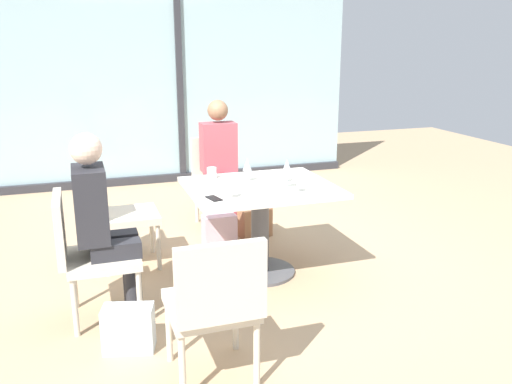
{
  "coord_description": "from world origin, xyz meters",
  "views": [
    {
      "loc": [
        -1.31,
        -3.8,
        1.81
      ],
      "look_at": [
        0.0,
        0.1,
        0.65
      ],
      "focal_mm": 37.9,
      "sensor_mm": 36.0,
      "label": 1
    }
  ],
  "objects_px": {
    "chair_front_left": "(214,301)",
    "wine_glass_2": "(229,181)",
    "chair_side_end": "(87,250)",
    "wine_glass_1": "(287,166)",
    "chair_near_window": "(218,176)",
    "cell_phone_on_table": "(214,198)",
    "wine_glass_4": "(297,175)",
    "handbag_0": "(219,230)",
    "dining_table_main": "(260,209)",
    "person_near_window": "(220,158)",
    "handbag_1": "(129,328)",
    "handbag_2": "(255,222)",
    "chair_far_left": "(116,208)",
    "wine_glass_0": "(288,171)",
    "wine_glass_3": "(247,165)",
    "person_side_end": "(102,218)",
    "coffee_cup": "(212,173)"
  },
  "relations": [
    {
      "from": "chair_near_window",
      "to": "wine_glass_2",
      "type": "distance_m",
      "value": 1.66
    },
    {
      "from": "wine_glass_0",
      "to": "wine_glass_2",
      "type": "bearing_deg",
      "value": -163.47
    },
    {
      "from": "wine_glass_2",
      "to": "cell_phone_on_table",
      "type": "distance_m",
      "value": 0.17
    },
    {
      "from": "chair_front_left",
      "to": "chair_far_left",
      "type": "relative_size",
      "value": 1.0
    },
    {
      "from": "chair_front_left",
      "to": "wine_glass_3",
      "type": "relative_size",
      "value": 4.7
    },
    {
      "from": "chair_near_window",
      "to": "handbag_0",
      "type": "distance_m",
      "value": 0.7
    },
    {
      "from": "wine_glass_2",
      "to": "handbag_1",
      "type": "distance_m",
      "value": 1.19
    },
    {
      "from": "person_side_end",
      "to": "wine_glass_0",
      "type": "distance_m",
      "value": 1.4
    },
    {
      "from": "wine_glass_0",
      "to": "wine_glass_3",
      "type": "distance_m",
      "value": 0.36
    },
    {
      "from": "dining_table_main",
      "to": "handbag_1",
      "type": "distance_m",
      "value": 1.43
    },
    {
      "from": "wine_glass_3",
      "to": "handbag_2",
      "type": "height_order",
      "value": "wine_glass_3"
    },
    {
      "from": "dining_table_main",
      "to": "wine_glass_4",
      "type": "bearing_deg",
      "value": -57.54
    },
    {
      "from": "chair_front_left",
      "to": "person_near_window",
      "type": "distance_m",
      "value": 2.61
    },
    {
      "from": "handbag_1",
      "to": "chair_front_left",
      "type": "bearing_deg",
      "value": -34.98
    },
    {
      "from": "person_side_end",
      "to": "chair_far_left",
      "type": "bearing_deg",
      "value": 80.38
    },
    {
      "from": "person_near_window",
      "to": "person_side_end",
      "type": "relative_size",
      "value": 1.0
    },
    {
      "from": "chair_side_end",
      "to": "wine_glass_3",
      "type": "bearing_deg",
      "value": 21.39
    },
    {
      "from": "chair_front_left",
      "to": "wine_glass_2",
      "type": "bearing_deg",
      "value": 69.77
    },
    {
      "from": "chair_side_end",
      "to": "wine_glass_1",
      "type": "distance_m",
      "value": 1.63
    },
    {
      "from": "dining_table_main",
      "to": "chair_side_end",
      "type": "height_order",
      "value": "chair_side_end"
    },
    {
      "from": "dining_table_main",
      "to": "chair_side_end",
      "type": "distance_m",
      "value": 1.36
    },
    {
      "from": "chair_side_end",
      "to": "coffee_cup",
      "type": "relative_size",
      "value": 9.67
    },
    {
      "from": "wine_glass_4",
      "to": "handbag_0",
      "type": "distance_m",
      "value": 1.28
    },
    {
      "from": "wine_glass_1",
      "to": "handbag_1",
      "type": "height_order",
      "value": "wine_glass_1"
    },
    {
      "from": "person_side_end",
      "to": "wine_glass_4",
      "type": "distance_m",
      "value": 1.4
    },
    {
      "from": "chair_far_left",
      "to": "handbag_2",
      "type": "distance_m",
      "value": 1.37
    },
    {
      "from": "chair_side_end",
      "to": "wine_glass_3",
      "type": "height_order",
      "value": "wine_glass_3"
    },
    {
      "from": "wine_glass_1",
      "to": "cell_phone_on_table",
      "type": "bearing_deg",
      "value": -157.89
    },
    {
      "from": "wine_glass_0",
      "to": "wine_glass_2",
      "type": "xyz_separation_m",
      "value": [
        -0.5,
        -0.15,
        0.0
      ]
    },
    {
      "from": "wine_glass_4",
      "to": "handbag_0",
      "type": "bearing_deg",
      "value": 108.09
    },
    {
      "from": "wine_glass_4",
      "to": "cell_phone_on_table",
      "type": "relative_size",
      "value": 1.28
    },
    {
      "from": "wine_glass_3",
      "to": "handbag_0",
      "type": "xyz_separation_m",
      "value": [
        -0.09,
        0.57,
        -0.72
      ]
    },
    {
      "from": "cell_phone_on_table",
      "to": "handbag_2",
      "type": "bearing_deg",
      "value": 44.48
    },
    {
      "from": "chair_near_window",
      "to": "handbag_1",
      "type": "bearing_deg",
      "value": -117.75
    },
    {
      "from": "wine_glass_2",
      "to": "handbag_2",
      "type": "height_order",
      "value": "wine_glass_2"
    },
    {
      "from": "chair_side_end",
      "to": "chair_far_left",
      "type": "relative_size",
      "value": 1.0
    },
    {
      "from": "person_side_end",
      "to": "handbag_1",
      "type": "relative_size",
      "value": 4.2
    },
    {
      "from": "wine_glass_2",
      "to": "handbag_2",
      "type": "xyz_separation_m",
      "value": [
        0.55,
        1.1,
        -0.72
      ]
    },
    {
      "from": "wine_glass_2",
      "to": "handbag_1",
      "type": "height_order",
      "value": "wine_glass_2"
    },
    {
      "from": "chair_side_end",
      "to": "person_side_end",
      "type": "relative_size",
      "value": 0.69
    },
    {
      "from": "dining_table_main",
      "to": "wine_glass_3",
      "type": "height_order",
      "value": "wine_glass_3"
    },
    {
      "from": "wine_glass_1",
      "to": "handbag_0",
      "type": "xyz_separation_m",
      "value": [
        -0.37,
        0.7,
        -0.72
      ]
    },
    {
      "from": "chair_far_left",
      "to": "cell_phone_on_table",
      "type": "height_order",
      "value": "chair_far_left"
    },
    {
      "from": "person_side_end",
      "to": "wine_glass_4",
      "type": "bearing_deg",
      "value": 2.36
    },
    {
      "from": "dining_table_main",
      "to": "wine_glass_3",
      "type": "distance_m",
      "value": 0.36
    },
    {
      "from": "chair_near_window",
      "to": "cell_phone_on_table",
      "type": "bearing_deg",
      "value": -105.49
    },
    {
      "from": "chair_front_left",
      "to": "cell_phone_on_table",
      "type": "bearing_deg",
      "value": 75.61
    },
    {
      "from": "person_near_window",
      "to": "wine_glass_0",
      "type": "bearing_deg",
      "value": -82.5
    },
    {
      "from": "wine_glass_1",
      "to": "handbag_0",
      "type": "height_order",
      "value": "wine_glass_1"
    },
    {
      "from": "person_near_window",
      "to": "wine_glass_3",
      "type": "height_order",
      "value": "person_near_window"
    }
  ]
}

